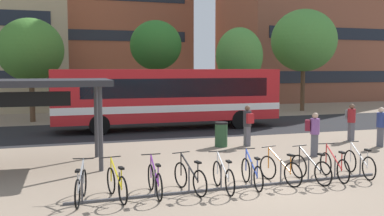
{
  "coord_description": "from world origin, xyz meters",
  "views": [
    {
      "loc": [
        -5.2,
        -11.21,
        3.27
      ],
      "look_at": [
        -0.06,
        4.85,
        1.71
      ],
      "focal_mm": 40.72,
      "sensor_mm": 36.0,
      "label": 1
    }
  ],
  "objects_px": {
    "parked_bicycle_white_9": "(359,164)",
    "parked_bicycle_yellow_1": "(117,184)",
    "commuter_red_pack_0": "(248,123)",
    "commuter_teal_pack_3": "(382,124)",
    "parked_bicycle_white_4": "(223,177)",
    "parked_bicycle_silver_0": "(81,187)",
    "parked_bicycle_black_3": "(190,178)",
    "street_tree_1": "(30,50)",
    "street_tree_2": "(156,46)",
    "street_tree_0": "(304,41)",
    "parked_bicycle_purple_2": "(155,181)",
    "commuter_grey_pack_2": "(351,120)",
    "trash_bin": "(221,134)",
    "parked_bicycle_red_8": "(334,166)",
    "transit_shelter": "(19,86)",
    "parked_bicycle_orange_6": "(280,170)",
    "parked_bicycle_black_7": "(311,169)",
    "commuter_maroon_pack_1": "(314,131)",
    "parked_bicycle_blue_5": "(252,173)",
    "city_bus": "(166,96)",
    "street_tree_3": "(239,56)"
  },
  "relations": [
    {
      "from": "parked_bicycle_white_4",
      "to": "parked_bicycle_white_9",
      "type": "relative_size",
      "value": 1.0
    },
    {
      "from": "parked_bicycle_silver_0",
      "to": "parked_bicycle_black_3",
      "type": "xyz_separation_m",
      "value": [
        2.79,
        0.01,
        0.0
      ]
    },
    {
      "from": "parked_bicycle_yellow_1",
      "to": "street_tree_0",
      "type": "height_order",
      "value": "street_tree_0"
    },
    {
      "from": "parked_bicycle_blue_5",
      "to": "street_tree_0",
      "type": "height_order",
      "value": "street_tree_0"
    },
    {
      "from": "parked_bicycle_white_9",
      "to": "commuter_grey_pack_2",
      "type": "relative_size",
      "value": 1.03
    },
    {
      "from": "parked_bicycle_orange_6",
      "to": "street_tree_0",
      "type": "distance_m",
      "value": 22.48
    },
    {
      "from": "parked_bicycle_purple_2",
      "to": "parked_bicycle_yellow_1",
      "type": "bearing_deg",
      "value": 92.95
    },
    {
      "from": "commuter_red_pack_0",
      "to": "parked_bicycle_black_7",
      "type": "bearing_deg",
      "value": 170.84
    },
    {
      "from": "parked_bicycle_yellow_1",
      "to": "street_tree_0",
      "type": "xyz_separation_m",
      "value": [
        16.75,
        18.39,
        4.95
      ]
    },
    {
      "from": "parked_bicycle_silver_0",
      "to": "parked_bicycle_white_4",
      "type": "relative_size",
      "value": 0.98
    },
    {
      "from": "parked_bicycle_black_3",
      "to": "trash_bin",
      "type": "xyz_separation_m",
      "value": [
        3.25,
        5.98,
        0.13
      ]
    },
    {
      "from": "parked_bicycle_yellow_1",
      "to": "parked_bicycle_blue_5",
      "type": "height_order",
      "value": "same"
    },
    {
      "from": "parked_bicycle_blue_5",
      "to": "commuter_red_pack_0",
      "type": "xyz_separation_m",
      "value": [
        2.57,
        5.79,
        0.6
      ]
    },
    {
      "from": "parked_bicycle_red_8",
      "to": "street_tree_0",
      "type": "relative_size",
      "value": 0.22
    },
    {
      "from": "parked_bicycle_orange_6",
      "to": "trash_bin",
      "type": "xyz_separation_m",
      "value": [
        0.54,
        5.9,
        0.13
      ]
    },
    {
      "from": "parked_bicycle_white_9",
      "to": "parked_bicycle_yellow_1",
      "type": "bearing_deg",
      "value": 97.96
    },
    {
      "from": "parked_bicycle_black_7",
      "to": "parked_bicycle_red_8",
      "type": "distance_m",
      "value": 0.84
    },
    {
      "from": "commuter_red_pack_0",
      "to": "street_tree_1",
      "type": "bearing_deg",
      "value": 35.61
    },
    {
      "from": "transit_shelter",
      "to": "commuter_grey_pack_2",
      "type": "distance_m",
      "value": 13.94
    },
    {
      "from": "street_tree_1",
      "to": "street_tree_2",
      "type": "height_order",
      "value": "street_tree_2"
    },
    {
      "from": "commuter_maroon_pack_1",
      "to": "street_tree_2",
      "type": "relative_size",
      "value": 0.25
    },
    {
      "from": "parked_bicycle_blue_5",
      "to": "parked_bicycle_purple_2",
      "type": "bearing_deg",
      "value": 95.05
    },
    {
      "from": "city_bus",
      "to": "commuter_grey_pack_2",
      "type": "xyz_separation_m",
      "value": [
        6.97,
        -6.23,
        -0.82
      ]
    },
    {
      "from": "commuter_grey_pack_2",
      "to": "trash_bin",
      "type": "distance_m",
      "value": 6.16
    },
    {
      "from": "parked_bicycle_blue_5",
      "to": "street_tree_3",
      "type": "relative_size",
      "value": 0.29
    },
    {
      "from": "parked_bicycle_black_7",
      "to": "parked_bicycle_black_3",
      "type": "bearing_deg",
      "value": 80.24
    },
    {
      "from": "city_bus",
      "to": "commuter_teal_pack_3",
      "type": "xyz_separation_m",
      "value": [
        7.16,
        -7.92,
        -0.83
      ]
    },
    {
      "from": "parked_bicycle_white_4",
      "to": "parked_bicycle_orange_6",
      "type": "relative_size",
      "value": 1.02
    },
    {
      "from": "transit_shelter",
      "to": "parked_bicycle_silver_0",
      "type": "bearing_deg",
      "value": -67.64
    },
    {
      "from": "parked_bicycle_white_9",
      "to": "commuter_teal_pack_3",
      "type": "xyz_separation_m",
      "value": [
        4.18,
        3.85,
        0.56
      ]
    },
    {
      "from": "parked_bicycle_white_9",
      "to": "commuter_red_pack_0",
      "type": "xyz_separation_m",
      "value": [
        -1.05,
        5.68,
        0.6
      ]
    },
    {
      "from": "commuter_red_pack_0",
      "to": "street_tree_2",
      "type": "distance_m",
      "value": 13.28
    },
    {
      "from": "street_tree_1",
      "to": "parked_bicycle_blue_5",
      "type": "bearing_deg",
      "value": -69.9
    },
    {
      "from": "parked_bicycle_silver_0",
      "to": "commuter_red_pack_0",
      "type": "distance_m",
      "value": 9.18
    },
    {
      "from": "commuter_maroon_pack_1",
      "to": "street_tree_0",
      "type": "distance_m",
      "value": 18.26
    },
    {
      "from": "parked_bicycle_purple_2",
      "to": "commuter_teal_pack_3",
      "type": "bearing_deg",
      "value": -68.6
    },
    {
      "from": "parked_bicycle_purple_2",
      "to": "street_tree_2",
      "type": "relative_size",
      "value": 0.27
    },
    {
      "from": "street_tree_3",
      "to": "street_tree_2",
      "type": "bearing_deg",
      "value": 163.16
    },
    {
      "from": "parked_bicycle_purple_2",
      "to": "commuter_red_pack_0",
      "type": "xyz_separation_m",
      "value": [
        5.29,
        5.75,
        0.6
      ]
    },
    {
      "from": "trash_bin",
      "to": "parked_bicycle_black_3",
      "type": "bearing_deg",
      "value": -118.51
    },
    {
      "from": "parked_bicycle_purple_2",
      "to": "parked_bicycle_white_9",
      "type": "height_order",
      "value": "same"
    },
    {
      "from": "parked_bicycle_yellow_1",
      "to": "parked_bicycle_blue_5",
      "type": "distance_m",
      "value": 3.7
    },
    {
      "from": "trash_bin",
      "to": "street_tree_2",
      "type": "xyz_separation_m",
      "value": [
        0.13,
        12.46,
        4.27
      ]
    },
    {
      "from": "parked_bicycle_white_4",
      "to": "parked_bicycle_black_7",
      "type": "xyz_separation_m",
      "value": [
        2.72,
        0.07,
        0.0
      ]
    },
    {
      "from": "street_tree_3",
      "to": "parked_bicycle_black_7",
      "type": "bearing_deg",
      "value": -107.2
    },
    {
      "from": "parked_bicycle_silver_0",
      "to": "street_tree_0",
      "type": "bearing_deg",
      "value": -31.66
    },
    {
      "from": "parked_bicycle_black_7",
      "to": "commuter_maroon_pack_1",
      "type": "xyz_separation_m",
      "value": [
        2.18,
        3.18,
        0.55
      ]
    },
    {
      "from": "parked_bicycle_orange_6",
      "to": "trash_bin",
      "type": "distance_m",
      "value": 5.93
    },
    {
      "from": "commuter_red_pack_0",
      "to": "commuter_teal_pack_3",
      "type": "bearing_deg",
      "value": -111.3
    },
    {
      "from": "parked_bicycle_blue_5",
      "to": "commuter_teal_pack_3",
      "type": "xyz_separation_m",
      "value": [
        7.8,
        3.95,
        0.56
      ]
    }
  ]
}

